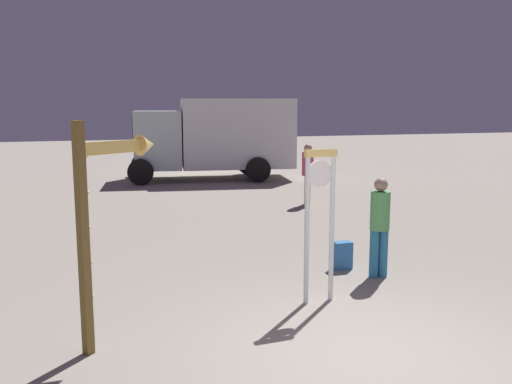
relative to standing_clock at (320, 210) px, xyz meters
name	(u,v)px	position (x,y,z in m)	size (l,w,h in m)	color
ground_plane	(371,358)	(-0.19, -1.81, -1.32)	(80.00, 80.00, 0.00)	gray
standing_clock	(320,210)	(0.00, 0.00, 0.00)	(0.47, 0.12, 2.16)	silver
arrow_sign	(108,197)	(-2.85, -0.54, 0.42)	(1.01, 0.75, 2.59)	brown
person_near_clock	(380,222)	(1.39, 0.72, -0.41)	(0.31, 0.31, 1.62)	teal
backpack	(342,255)	(1.04, 1.32, -1.09)	(0.31, 0.23, 0.47)	teal
person_distant	(308,171)	(2.91, 7.13, -0.37)	(0.32, 0.32, 1.69)	orange
box_truck_near	(217,135)	(1.87, 13.21, 0.31)	(6.31, 3.33, 2.97)	silver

